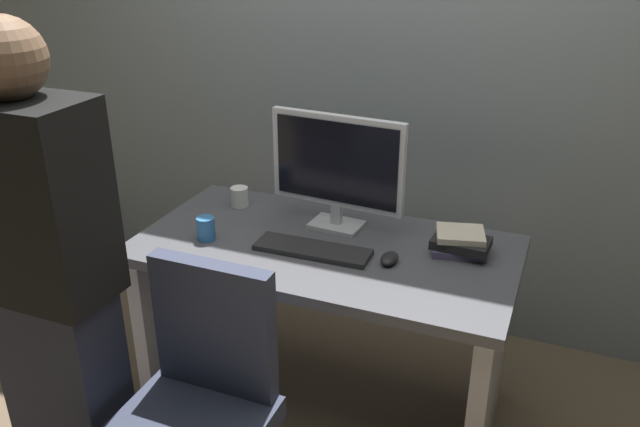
{
  "coord_description": "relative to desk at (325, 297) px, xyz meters",
  "views": [
    {
      "loc": [
        0.8,
        -2.01,
        1.85
      ],
      "look_at": [
        0.0,
        -0.05,
        0.89
      ],
      "focal_mm": 36.41,
      "sensor_mm": 36.0,
      "label": 1
    }
  ],
  "objects": [
    {
      "name": "cup_near_keyboard",
      "position": [
        -0.44,
        -0.13,
        0.27
      ],
      "size": [
        0.07,
        0.07,
        0.09
      ],
      "primitive_type": "cylinder",
      "color": "#3372B2",
      "rests_on": "desk"
    },
    {
      "name": "person_at_desk",
      "position": [
        -0.56,
        -0.79,
        0.33
      ],
      "size": [
        0.4,
        0.24,
        1.64
      ],
      "color": "#262838",
      "rests_on": "ground"
    },
    {
      "name": "book_stack",
      "position": [
        0.48,
        0.12,
        0.27
      ],
      "size": [
        0.22,
        0.19,
        0.08
      ],
      "color": "#594C72",
      "rests_on": "desk"
    },
    {
      "name": "ground_plane",
      "position": [
        0.0,
        0.0,
        -0.51
      ],
      "size": [
        9.0,
        9.0,
        0.0
      ],
      "primitive_type": "plane",
      "color": "brown"
    },
    {
      "name": "monitor",
      "position": [
        -0.02,
        0.16,
        0.49
      ],
      "size": [
        0.54,
        0.15,
        0.46
      ],
      "color": "silver",
      "rests_on": "desk"
    },
    {
      "name": "mouse",
      "position": [
        0.26,
        -0.04,
        0.25
      ],
      "size": [
        0.06,
        0.1,
        0.03
      ],
      "primitive_type": "ellipsoid",
      "color": "black",
      "rests_on": "desk"
    },
    {
      "name": "cup_by_monitor",
      "position": [
        -0.47,
        0.2,
        0.27
      ],
      "size": [
        0.07,
        0.07,
        0.08
      ],
      "primitive_type": "cylinder",
      "color": "white",
      "rests_on": "desk"
    },
    {
      "name": "desk",
      "position": [
        0.0,
        0.0,
        0.0
      ],
      "size": [
        1.42,
        0.74,
        0.74
      ],
      "color": "#4C4C51",
      "rests_on": "ground"
    },
    {
      "name": "wall_back",
      "position": [
        0.0,
        0.83,
        0.99
      ],
      "size": [
        6.4,
        0.1,
        3.0
      ],
      "primitive_type": "cube",
      "color": "gray",
      "rests_on": "ground"
    },
    {
      "name": "keyboard",
      "position": [
        -0.02,
        -0.07,
        0.24
      ],
      "size": [
        0.43,
        0.14,
        0.02
      ],
      "primitive_type": "cube",
      "rotation": [
        0.0,
        0.0,
        0.02
      ],
      "color": "#262626",
      "rests_on": "desk"
    }
  ]
}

